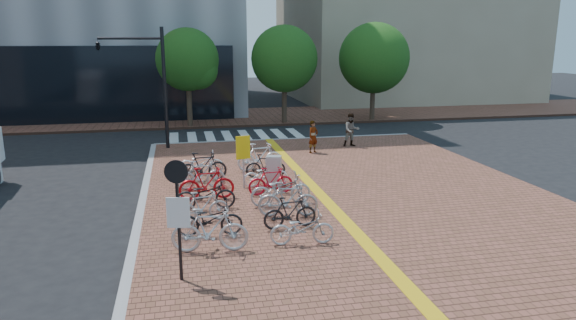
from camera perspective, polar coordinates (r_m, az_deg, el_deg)
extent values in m
plane|color=black|center=(15.88, -1.72, -6.58)|extent=(120.00, 120.00, 0.00)
cube|color=brown|center=(12.43, 16.83, -12.65)|extent=(14.00, 34.00, 0.15)
cube|color=gold|center=(11.97, 12.55, -12.99)|extent=(0.40, 34.00, 0.01)
cube|color=gray|center=(11.13, -18.14, -15.94)|extent=(0.25, 34.00, 0.15)
cube|color=gray|center=(27.81, -0.12, 2.24)|extent=(14.00, 0.25, 0.15)
cube|color=brown|center=(36.19, -7.78, 4.69)|extent=(70.00, 8.00, 0.15)
cube|color=gray|center=(51.20, 12.27, 17.01)|extent=(20.00, 18.00, 18.00)
cube|color=silver|center=(29.20, -12.56, 2.32)|extent=(0.50, 4.00, 0.01)
cube|color=silver|center=(29.20, -10.60, 2.41)|extent=(0.50, 4.00, 0.01)
cube|color=silver|center=(29.25, -8.64, 2.50)|extent=(0.50, 4.00, 0.01)
cube|color=silver|center=(29.32, -6.69, 2.59)|extent=(0.50, 4.00, 0.01)
cube|color=silver|center=(29.43, -4.75, 2.67)|extent=(0.50, 4.00, 0.01)
cube|color=silver|center=(29.57, -2.83, 2.75)|extent=(0.50, 4.00, 0.01)
cube|color=silver|center=(29.74, -0.92, 2.83)|extent=(0.50, 4.00, 0.01)
cube|color=silver|center=(29.95, 0.95, 2.90)|extent=(0.50, 4.00, 0.01)
cylinder|color=#38281E|center=(32.44, -10.90, 6.05)|extent=(0.32, 0.32, 2.60)
sphere|color=#194714|center=(32.23, -11.12, 10.90)|extent=(3.80, 3.80, 3.80)
sphere|color=#194714|center=(31.97, -9.97, 9.85)|extent=(2.40, 2.40, 2.40)
cylinder|color=#38281E|center=(33.12, -0.41, 6.43)|extent=(0.32, 0.32, 2.60)
sphere|color=#194714|center=(32.90, -0.42, 11.19)|extent=(4.20, 4.20, 4.20)
sphere|color=#194714|center=(32.77, 0.73, 10.13)|extent=(2.40, 2.40, 2.40)
cylinder|color=#38281E|center=(34.83, 9.37, 6.59)|extent=(0.32, 0.32, 2.60)
sphere|color=#194714|center=(34.62, 9.54, 11.11)|extent=(4.60, 4.60, 4.60)
sphere|color=#194714|center=(34.60, 10.62, 10.07)|extent=(2.40, 2.40, 2.40)
imported|color=#B9BABF|center=(13.10, -8.68, -7.71)|extent=(1.99, 0.78, 1.16)
imported|color=black|center=(14.19, -8.70, -6.52)|extent=(1.83, 0.78, 0.94)
imported|color=#B1B1B5|center=(15.24, -9.46, -5.14)|extent=(1.62, 0.72, 0.94)
imported|color=black|center=(16.35, -9.14, -3.81)|extent=(1.87, 0.70, 0.97)
imported|color=red|center=(17.32, -9.03, -2.59)|extent=(1.86, 0.58, 1.11)
imported|color=#B1B2B6|center=(18.57, -9.67, -1.64)|extent=(1.75, 0.54, 1.05)
imported|color=black|center=(19.65, -9.47, -0.71)|extent=(1.89, 0.71, 1.11)
imported|color=white|center=(20.65, -9.61, -0.31)|extent=(1.78, 0.70, 0.92)
imported|color=#B1B1B6|center=(13.47, 1.57, -7.59)|extent=(1.73, 0.73, 0.89)
imported|color=black|center=(14.58, 0.23, -5.83)|extent=(1.60, 0.59, 0.94)
imported|color=#A4A5A9|center=(15.46, 0.00, -4.40)|extent=(1.88, 0.81, 1.09)
imported|color=#A8A9AD|center=(16.53, -0.80, -3.30)|extent=(2.05, 0.84, 1.05)
imported|color=red|center=(17.71, -1.93, -2.33)|extent=(1.65, 0.65, 0.96)
imported|color=white|center=(18.71, -2.50, -1.63)|extent=(1.70, 0.70, 0.87)
imported|color=black|center=(19.92, -2.50, -0.62)|extent=(1.58, 0.60, 0.93)
imported|color=white|center=(20.96, -3.14, 0.37)|extent=(1.97, 0.85, 1.14)
imported|color=gray|center=(24.21, 2.82, 2.59)|extent=(0.67, 0.60, 1.53)
imported|color=#484E5B|center=(25.84, 7.06, 3.33)|extent=(0.83, 0.66, 1.65)
cube|color=silver|center=(18.60, -1.57, -1.27)|extent=(0.61, 0.52, 1.14)
cylinder|color=#B7B7BC|center=(18.40, -4.97, -0.31)|extent=(0.09, 0.09, 1.87)
cube|color=yellow|center=(18.22, -4.98, 1.40)|extent=(0.52, 0.17, 0.83)
cylinder|color=black|center=(11.48, -12.05, -6.73)|extent=(0.09, 0.09, 2.74)
cylinder|color=black|center=(11.10, -12.33, -1.28)|extent=(0.51, 0.14, 0.51)
cube|color=silver|center=(11.35, -12.10, -5.74)|extent=(0.50, 0.14, 0.68)
cylinder|color=black|center=(25.70, -13.53, 7.70)|extent=(0.17, 0.17, 5.82)
cylinder|color=black|center=(25.67, -17.15, 12.80)|extent=(2.91, 0.12, 0.12)
imported|color=black|center=(25.82, -20.39, 11.91)|extent=(0.26, 1.20, 0.48)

